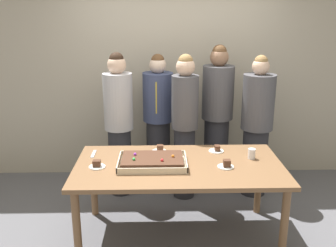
{
  "coord_description": "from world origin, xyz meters",
  "views": [
    {
      "loc": [
        -0.18,
        -3.27,
        2.14
      ],
      "look_at": [
        -0.1,
        0.15,
        1.11
      ],
      "focal_mm": 40.73,
      "sensor_mm": 36.0,
      "label": 1
    }
  ],
  "objects_px": {
    "party_table": "(179,172)",
    "drink_cup_nearest": "(252,154)",
    "cake_server_utensil": "(94,154)",
    "plated_slice_near_right": "(160,150)",
    "plated_slice_far_right": "(217,150)",
    "person_far_right_suit": "(217,116)",
    "person_serving_front": "(119,123)",
    "person_striped_tie_right": "(158,120)",
    "person_green_shirt_behind": "(185,124)",
    "plated_slice_far_left": "(97,165)",
    "plated_slice_near_left": "(226,165)",
    "person_back_corner": "(257,126)",
    "sheet_cake": "(152,161)"
  },
  "relations": [
    {
      "from": "person_striped_tie_right",
      "to": "person_back_corner",
      "type": "distance_m",
      "value": 1.18
    },
    {
      "from": "plated_slice_near_right",
      "to": "person_serving_front",
      "type": "distance_m",
      "value": 0.79
    },
    {
      "from": "plated_slice_far_right",
      "to": "person_back_corner",
      "type": "height_order",
      "value": "person_back_corner"
    },
    {
      "from": "plated_slice_near_left",
      "to": "person_serving_front",
      "type": "xyz_separation_m",
      "value": [
        -1.07,
        1.04,
        0.1
      ]
    },
    {
      "from": "cake_server_utensil",
      "to": "person_serving_front",
      "type": "xyz_separation_m",
      "value": [
        0.19,
        0.68,
        0.12
      ]
    },
    {
      "from": "drink_cup_nearest",
      "to": "person_green_shirt_behind",
      "type": "bearing_deg",
      "value": 129.68
    },
    {
      "from": "drink_cup_nearest",
      "to": "person_far_right_suit",
      "type": "relative_size",
      "value": 0.06
    },
    {
      "from": "plated_slice_far_left",
      "to": "drink_cup_nearest",
      "type": "height_order",
      "value": "drink_cup_nearest"
    },
    {
      "from": "plated_slice_far_right",
      "to": "person_striped_tie_right",
      "type": "relative_size",
      "value": 0.09
    },
    {
      "from": "plated_slice_near_right",
      "to": "person_far_right_suit",
      "type": "height_order",
      "value": "person_far_right_suit"
    },
    {
      "from": "plated_slice_near_left",
      "to": "drink_cup_nearest",
      "type": "distance_m",
      "value": 0.35
    },
    {
      "from": "plated_slice_near_right",
      "to": "plated_slice_far_left",
      "type": "height_order",
      "value": "plated_slice_near_right"
    },
    {
      "from": "cake_server_utensil",
      "to": "plated_slice_near_right",
      "type": "bearing_deg",
      "value": 4.58
    },
    {
      "from": "plated_slice_far_left",
      "to": "plated_slice_far_right",
      "type": "xyz_separation_m",
      "value": [
        1.15,
        0.37,
        -0.0
      ]
    },
    {
      "from": "party_table",
      "to": "drink_cup_nearest",
      "type": "distance_m",
      "value": 0.73
    },
    {
      "from": "person_serving_front",
      "to": "person_striped_tie_right",
      "type": "distance_m",
      "value": 0.52
    },
    {
      "from": "plated_slice_near_left",
      "to": "person_far_right_suit",
      "type": "height_order",
      "value": "person_far_right_suit"
    },
    {
      "from": "person_serving_front",
      "to": "person_far_right_suit",
      "type": "distance_m",
      "value": 1.17
    },
    {
      "from": "sheet_cake",
      "to": "plated_slice_far_left",
      "type": "xyz_separation_m",
      "value": [
        -0.5,
        -0.04,
        -0.01
      ]
    },
    {
      "from": "sheet_cake",
      "to": "plated_slice_near_right",
      "type": "relative_size",
      "value": 4.19
    },
    {
      "from": "cake_server_utensil",
      "to": "person_striped_tie_right",
      "type": "height_order",
      "value": "person_striped_tie_right"
    },
    {
      "from": "plated_slice_far_left",
      "to": "person_green_shirt_behind",
      "type": "xyz_separation_m",
      "value": [
        0.86,
        0.89,
        0.11
      ]
    },
    {
      "from": "plated_slice_far_left",
      "to": "person_far_right_suit",
      "type": "height_order",
      "value": "person_far_right_suit"
    },
    {
      "from": "party_table",
      "to": "drink_cup_nearest",
      "type": "xyz_separation_m",
      "value": [
        0.71,
        0.12,
        0.13
      ]
    },
    {
      "from": "person_serving_front",
      "to": "person_far_right_suit",
      "type": "height_order",
      "value": "person_far_right_suit"
    },
    {
      "from": "sheet_cake",
      "to": "plated_slice_far_left",
      "type": "relative_size",
      "value": 4.19
    },
    {
      "from": "drink_cup_nearest",
      "to": "plated_slice_near_left",
      "type": "bearing_deg",
      "value": -143.51
    },
    {
      "from": "party_table",
      "to": "person_far_right_suit",
      "type": "bearing_deg",
      "value": 65.15
    },
    {
      "from": "plated_slice_near_left",
      "to": "plated_slice_far_right",
      "type": "height_order",
      "value": "plated_slice_near_left"
    },
    {
      "from": "person_serving_front",
      "to": "person_back_corner",
      "type": "distance_m",
      "value": 1.59
    },
    {
      "from": "drink_cup_nearest",
      "to": "person_green_shirt_behind",
      "type": "height_order",
      "value": "person_green_shirt_behind"
    },
    {
      "from": "plated_slice_far_right",
      "to": "person_far_right_suit",
      "type": "xyz_separation_m",
      "value": [
        0.12,
        0.8,
        0.13
      ]
    },
    {
      "from": "plated_slice_far_right",
      "to": "person_far_right_suit",
      "type": "distance_m",
      "value": 0.82
    },
    {
      "from": "drink_cup_nearest",
      "to": "person_far_right_suit",
      "type": "bearing_deg",
      "value": 100.78
    },
    {
      "from": "plated_slice_far_left",
      "to": "person_serving_front",
      "type": "xyz_separation_m",
      "value": [
        0.1,
        1.0,
        0.1
      ]
    },
    {
      "from": "party_table",
      "to": "plated_slice_near_right",
      "type": "xyz_separation_m",
      "value": [
        -0.18,
        0.32,
        0.1
      ]
    },
    {
      "from": "plated_slice_near_left",
      "to": "person_green_shirt_behind",
      "type": "height_order",
      "value": "person_green_shirt_behind"
    },
    {
      "from": "drink_cup_nearest",
      "to": "person_striped_tie_right",
      "type": "distance_m",
      "value": 1.4
    },
    {
      "from": "person_green_shirt_behind",
      "to": "person_striped_tie_right",
      "type": "distance_m",
      "value": 0.47
    },
    {
      "from": "plated_slice_near_left",
      "to": "person_back_corner",
      "type": "distance_m",
      "value": 1.11
    },
    {
      "from": "party_table",
      "to": "drink_cup_nearest",
      "type": "relative_size",
      "value": 19.28
    },
    {
      "from": "party_table",
      "to": "plated_slice_near_right",
      "type": "relative_size",
      "value": 12.85
    },
    {
      "from": "person_green_shirt_behind",
      "to": "plated_slice_far_left",
      "type": "bearing_deg",
      "value": -21.34
    },
    {
      "from": "drink_cup_nearest",
      "to": "person_far_right_suit",
      "type": "xyz_separation_m",
      "value": [
        -0.19,
        1.0,
        0.1
      ]
    },
    {
      "from": "person_green_shirt_behind",
      "to": "person_far_right_suit",
      "type": "distance_m",
      "value": 0.49
    },
    {
      "from": "plated_slice_near_left",
      "to": "drink_cup_nearest",
      "type": "xyz_separation_m",
      "value": [
        0.28,
        0.21,
        0.03
      ]
    },
    {
      "from": "person_green_shirt_behind",
      "to": "person_back_corner",
      "type": "bearing_deg",
      "value": 116.03
    },
    {
      "from": "drink_cup_nearest",
      "to": "plated_slice_far_left",
      "type": "bearing_deg",
      "value": -173.15
    },
    {
      "from": "party_table",
      "to": "person_serving_front",
      "type": "relative_size",
      "value": 1.14
    },
    {
      "from": "plated_slice_far_left",
      "to": "drink_cup_nearest",
      "type": "xyz_separation_m",
      "value": [
        1.46,
        0.17,
        0.03
      ]
    }
  ]
}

